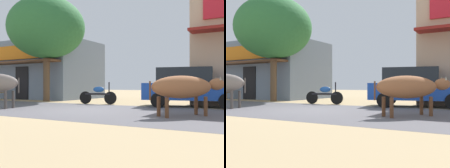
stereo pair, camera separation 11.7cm
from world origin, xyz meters
The scene contains 8 objects.
ground centered at (0.00, 0.00, 0.00)m, with size 80.00×80.00×0.00m, color tan.
asphalt_road centered at (0.00, 0.00, 0.00)m, with size 72.00×5.43×0.00m, color #5A585D.
storefront_left_cafe centered at (-8.06, 6.49, 1.95)m, with size 7.50×5.62×3.89m.
roadside_tree centered at (-4.96, 3.49, 4.17)m, with size 4.37×4.37×5.94m.
parked_hatchback_car centered at (3.07, 3.49, 0.84)m, with size 4.23×2.48×1.64m.
parked_motorcycle centered at (-1.15, 2.97, 0.47)m, with size 1.90×0.38×1.05m.
cow_far_dark centered at (3.78, -0.13, 0.84)m, with size 1.99×2.25×1.19m.
cafe_chair_by_doorway centered at (-8.95, 3.55, 0.51)m, with size 0.62×0.62×0.92m.
Camera 2 is at (5.90, -7.99, 0.90)m, focal length 43.31 mm.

